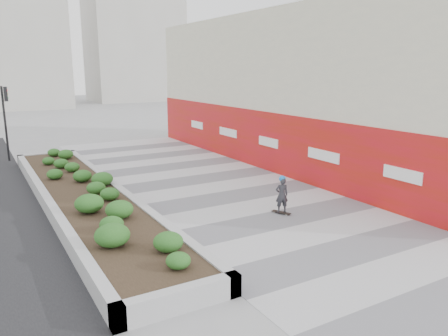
% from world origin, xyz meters
% --- Properties ---
extents(ground, '(160.00, 160.00, 0.00)m').
position_xyz_m(ground, '(0.00, 0.00, 0.00)').
color(ground, gray).
rests_on(ground, ground).
extents(walkway, '(8.00, 36.00, 0.01)m').
position_xyz_m(walkway, '(0.00, 3.00, 0.01)').
color(walkway, '#A8A8AD').
rests_on(walkway, ground).
extents(building, '(6.04, 24.08, 8.00)m').
position_xyz_m(building, '(6.98, 8.98, 3.98)').
color(building, beige).
rests_on(building, ground).
extents(planter, '(3.00, 18.00, 0.90)m').
position_xyz_m(planter, '(-5.50, 7.00, 0.42)').
color(planter, '#9E9EA0').
rests_on(planter, ground).
extents(traffic_signal_near, '(0.33, 0.28, 4.20)m').
position_xyz_m(traffic_signal_near, '(-7.23, 17.50, 2.76)').
color(traffic_signal_near, black).
rests_on(traffic_signal_near, ground).
extents(distant_bldg_north_r, '(14.00, 10.00, 24.00)m').
position_xyz_m(distant_bldg_north_r, '(15.00, 60.00, 12.00)').
color(distant_bldg_north_r, '#ADAAA3').
rests_on(distant_bldg_north_r, ground).
extents(manhole_cover, '(0.44, 0.44, 0.01)m').
position_xyz_m(manhole_cover, '(0.50, 3.00, 0.00)').
color(manhole_cover, '#595654').
rests_on(manhole_cover, ground).
extents(skateboarder, '(0.54, 0.74, 1.43)m').
position_xyz_m(skateboarder, '(0.38, 2.23, 0.73)').
color(skateboarder, beige).
rests_on(skateboarder, ground).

